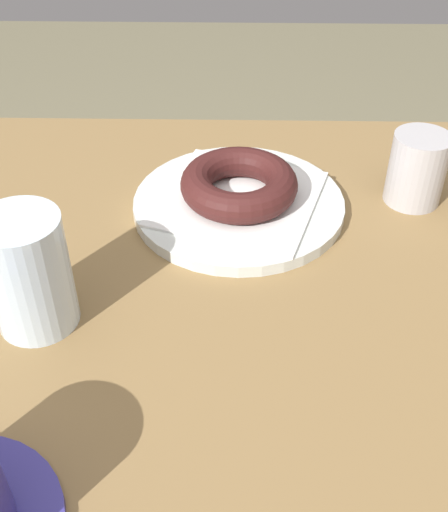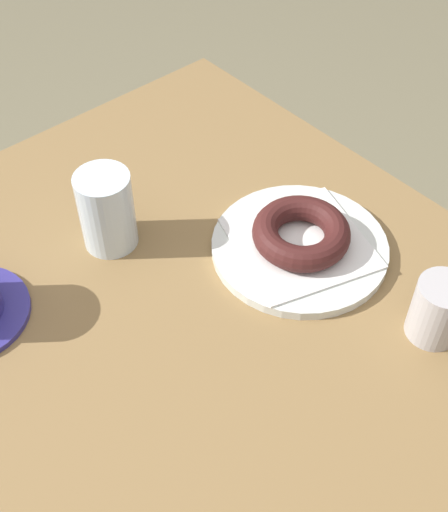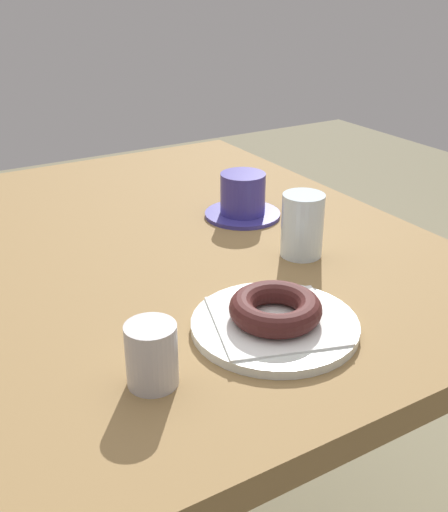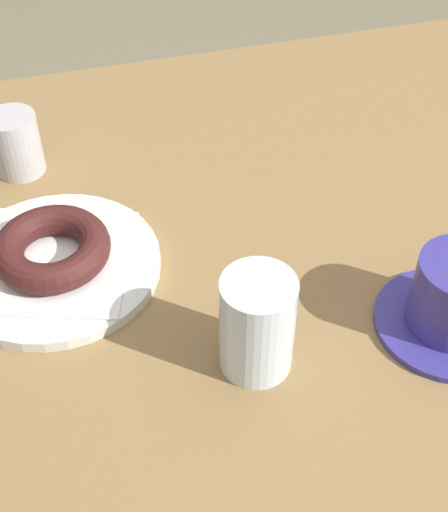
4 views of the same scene
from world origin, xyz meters
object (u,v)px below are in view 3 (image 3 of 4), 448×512
water_glass (302,225)px  sugar_jar (152,355)px  coffee_cup (243,197)px  donut_chocolate_ring (275,308)px  plate_chocolate_ring (275,325)px

water_glass → sugar_jar: (0.19, -0.35, -0.01)m
coffee_cup → sugar_jar: (0.38, -0.36, 0.00)m
donut_chocolate_ring → water_glass: water_glass is taller
coffee_cup → sugar_jar: coffee_cup is taller
plate_chocolate_ring → donut_chocolate_ring: 0.02m
donut_chocolate_ring → coffee_cup: coffee_cup is taller
coffee_cup → sugar_jar: size_ratio=1.87×
plate_chocolate_ring → water_glass: size_ratio=2.11×
plate_chocolate_ring → water_glass: bearing=134.5°
water_glass → sugar_jar: 0.39m
plate_chocolate_ring → sugar_jar: (0.02, -0.18, 0.03)m
donut_chocolate_ring → coffee_cup: 0.39m
plate_chocolate_ring → sugar_jar: sugar_jar is taller
plate_chocolate_ring → donut_chocolate_ring: (0.00, 0.00, 0.02)m
water_glass → plate_chocolate_ring: bearing=-45.5°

